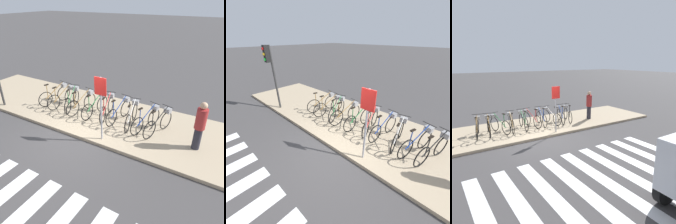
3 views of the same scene
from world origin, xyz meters
The scene contains 15 objects.
ground_plane centered at (0.00, 0.00, 0.00)m, with size 120.00×120.00×0.00m, color #423F3F.
sidewalk centered at (0.00, 1.86, 0.06)m, with size 15.54×3.71×0.12m.
road_crosswalk centered at (0.00, -6.04, 0.00)m, with size 7.65×8.00×0.01m.
parked_bicycle_0 centered at (-2.53, 1.79, 0.58)m, with size 0.58×1.67×1.05m.
parked_bicycle_1 centered at (-2.03, 1.73, 0.58)m, with size 0.46×1.70×1.05m.
parked_bicycle_2 centered at (-1.51, 1.74, 0.58)m, with size 0.65×1.64×1.05m.
parked_bicycle_3 centered at (-0.90, 1.69, 0.58)m, with size 0.49×1.69×1.05m.
parked_bicycle_4 centered at (-0.23, 1.74, 0.58)m, with size 0.46×1.71×1.05m.
parked_bicycle_5 centered at (0.28, 1.83, 0.58)m, with size 0.51×1.69×1.05m.
parked_bicycle_6 centered at (0.87, 1.82, 0.58)m, with size 0.46×1.71×1.05m.
parked_bicycle_7 centered at (1.45, 1.75, 0.58)m, with size 0.46×1.70×1.05m.
parked_bicycle_8 centered at (2.10, 1.72, 0.58)m, with size 0.63×1.65×1.05m.
parked_bicycle_9 centered at (2.58, 1.72, 0.58)m, with size 0.64×1.65×1.05m.
pedestrian centered at (3.98, 1.41, 1.02)m, with size 0.34×0.34×1.71m.
sign_post centered at (0.96, 0.29, 1.70)m, with size 0.44×0.07×2.32m.
Camera 3 is at (-4.38, -8.88, 3.69)m, focal length 35.00 mm.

